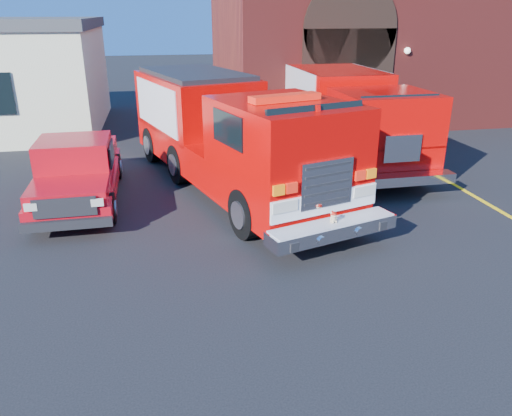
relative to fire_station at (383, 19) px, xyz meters
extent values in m
plane|color=black|center=(-8.99, -13.98, -4.25)|extent=(100.00, 100.00, 0.00)
cube|color=yellow|center=(-2.49, -12.98, -4.25)|extent=(0.12, 3.00, 0.01)
cube|color=yellow|center=(-2.49, -9.98, -4.25)|extent=(0.12, 3.00, 0.01)
cube|color=yellow|center=(-2.49, -6.98, -4.25)|extent=(0.12, 3.00, 0.01)
cube|color=maroon|center=(0.01, 0.02, -0.25)|extent=(15.00, 10.00, 8.00)
cube|color=black|center=(-3.49, -5.00, -2.25)|extent=(3.60, 0.12, 4.00)
cylinder|color=black|center=(-3.49, -5.00, -0.25)|extent=(3.60, 0.12, 3.60)
cylinder|color=black|center=(-8.91, -13.61, -3.70)|extent=(0.66, 1.16, 1.10)
cylinder|color=black|center=(-6.80, -12.97, -3.70)|extent=(0.66, 1.16, 1.10)
cube|color=#CB0504|center=(-8.78, -10.22, -3.40)|extent=(5.03, 9.36, 0.90)
cube|color=#CB0504|center=(-9.46, -8.02, -2.25)|extent=(3.68, 4.95, 1.60)
cube|color=#CB0504|center=(-7.94, -13.00, -2.20)|extent=(3.33, 3.80, 1.50)
cube|color=black|center=(-7.57, -14.20, -1.80)|extent=(2.13, 0.72, 0.94)
cube|color=red|center=(-7.94, -13.00, -1.37)|extent=(1.63, 0.79, 0.14)
cube|color=white|center=(-7.46, -14.56, -3.20)|extent=(2.42, 0.79, 0.44)
cube|color=silver|center=(-7.46, -14.57, -2.80)|extent=(1.17, 0.41, 0.94)
cube|color=silver|center=(-7.38, -14.83, -3.67)|extent=(2.85, 1.35, 0.28)
cube|color=#B7B7BF|center=(-10.67, -8.38, -2.25)|extent=(1.09, 3.46, 1.30)
cube|color=#B7B7BF|center=(-8.25, -7.65, -2.25)|extent=(1.09, 3.46, 1.30)
sphere|color=tan|center=(-7.38, -14.83, -3.45)|extent=(0.17, 0.17, 0.13)
sphere|color=tan|center=(-7.38, -14.83, -3.36)|extent=(0.14, 0.14, 0.11)
sphere|color=tan|center=(-7.42, -14.83, -3.32)|extent=(0.05, 0.05, 0.04)
sphere|color=tan|center=(-7.35, -14.81, -3.32)|extent=(0.05, 0.05, 0.04)
ellipsoid|color=red|center=(-7.38, -14.83, -3.32)|extent=(0.14, 0.14, 0.06)
cylinder|color=red|center=(-7.38, -14.84, -3.34)|extent=(0.16, 0.16, 0.01)
cylinder|color=black|center=(-13.48, -12.29, -3.89)|extent=(0.27, 0.74, 0.73)
cylinder|color=black|center=(-11.87, -12.25, -3.89)|extent=(0.27, 0.74, 0.73)
cube|color=#B00915|center=(-12.71, -10.57, -3.75)|extent=(1.94, 5.08, 0.41)
cube|color=#B00915|center=(-12.67, -12.36, -3.38)|extent=(1.72, 1.41, 0.32)
cube|color=#B00915|center=(-12.70, -10.85, -3.01)|extent=(1.72, 1.68, 0.92)
cube|color=#B00915|center=(-12.74, -9.10, -3.38)|extent=(1.73, 1.96, 0.50)
cube|color=black|center=(-12.65, -13.17, -3.84)|extent=(1.87, 0.17, 0.20)
cylinder|color=black|center=(-5.63, -10.64, -3.70)|extent=(0.37, 1.11, 1.11)
cylinder|color=black|center=(-3.42, -10.61, -3.70)|extent=(0.37, 1.11, 1.11)
cube|color=#CB0504|center=(-4.57, -7.80, -3.40)|extent=(2.63, 8.09, 0.91)
cube|color=#CB0504|center=(-4.59, -6.29, -2.24)|extent=(2.59, 5.07, 1.51)
cube|color=#CB0504|center=(-4.53, -10.62, -2.34)|extent=(2.55, 2.45, 1.31)
cube|color=#B7B7BF|center=(-5.86, -6.31, -2.34)|extent=(0.10, 4.23, 1.71)
cube|color=#B7B7BF|center=(-3.32, -6.28, -2.34)|extent=(0.10, 4.23, 1.71)
cube|color=silver|center=(-4.50, -12.08, -3.70)|extent=(2.72, 0.49, 0.25)
camera|label=1|loc=(-10.58, -23.36, 0.34)|focal=35.00mm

